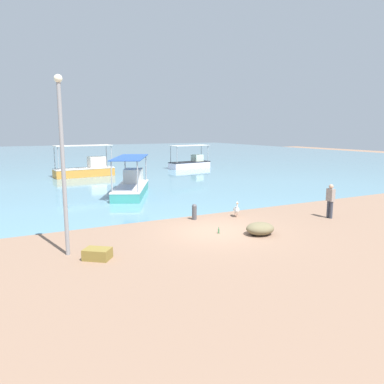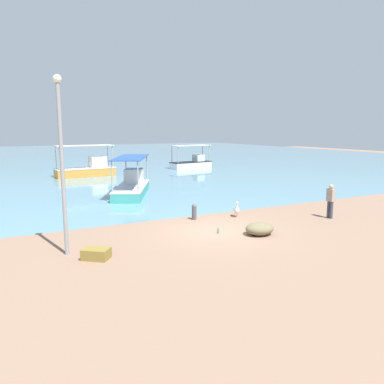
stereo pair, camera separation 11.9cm
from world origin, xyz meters
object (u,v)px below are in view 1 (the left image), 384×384
at_px(mooring_bollard, 194,211).
at_px(fisherman_standing, 330,200).
at_px(fishing_boat_near_right, 191,163).
at_px(pelican, 236,209).
at_px(cargo_crate, 97,254).
at_px(glass_bottle, 219,231).
at_px(fishing_boat_far_left, 131,185).
at_px(fishing_boat_near_left, 86,169).
at_px(net_pile, 260,229).
at_px(lamp_post, 63,157).

bearing_deg(mooring_bollard, fisherman_standing, -24.42).
bearing_deg(fishing_boat_near_right, pelican, -111.53).
relative_size(fishing_boat_near_right, cargo_crate, 5.75).
bearing_deg(glass_bottle, fishing_boat_far_left, 91.19).
distance_m(fishing_boat_near_left, mooring_bollard, 19.59).
relative_size(fisherman_standing, net_pile, 1.38).
relative_size(fisherman_standing, cargo_crate, 1.93).
height_order(fishing_boat_far_left, mooring_bollard, fishing_boat_far_left).
distance_m(mooring_bollard, fisherman_standing, 6.73).
height_order(net_pile, glass_bottle, net_pile).
height_order(fishing_boat_near_right, glass_bottle, fishing_boat_near_right).
distance_m(fishing_boat_near_left, pelican, 20.26).
relative_size(fishing_boat_far_left, fisherman_standing, 3.69).
xyz_separation_m(fishing_boat_near_right, net_pile, (-9.67, -25.30, -0.35)).
bearing_deg(net_pile, fishing_boat_far_left, 98.00).
distance_m(fishing_boat_far_left, net_pile, 11.99).
relative_size(fisherman_standing, glass_bottle, 6.26).
distance_m(fishing_boat_near_right, mooring_bollard, 24.30).
xyz_separation_m(cargo_crate, glass_bottle, (5.31, 0.84, -0.08)).
height_order(fisherman_standing, cargo_crate, fisherman_standing).
distance_m(fishing_boat_near_right, fisherman_standing, 24.96).
xyz_separation_m(fishing_boat_near_right, mooring_bollard, (-10.89, -21.72, -0.19)).
xyz_separation_m(lamp_post, mooring_bollard, (6.34, 2.54, -3.00)).
height_order(mooring_bollard, net_pile, mooring_bollard).
bearing_deg(fishing_boat_near_left, glass_bottle, -87.73).
bearing_deg(fisherman_standing, net_pile, -170.64).
bearing_deg(net_pile, cargo_crate, 179.09).
bearing_deg(fisherman_standing, pelican, 149.47).
distance_m(fisherman_standing, net_pile, 5.00).
xyz_separation_m(lamp_post, net_pile, (7.56, -1.04, -3.16)).
height_order(fishing_boat_near_left, fishing_boat_far_left, fishing_boat_near_left).
xyz_separation_m(fisherman_standing, cargo_crate, (-11.64, -0.70, -0.72)).
relative_size(fishing_boat_near_right, pelican, 6.29).
xyz_separation_m(fishing_boat_near_left, mooring_bollard, (1.10, -19.56, -0.29)).
height_order(fishing_boat_near_left, pelican, fishing_boat_near_left).
bearing_deg(mooring_bollard, glass_bottle, -94.74).
xyz_separation_m(fishing_boat_near_left, fishing_boat_near_right, (11.99, 2.16, -0.10)).
relative_size(cargo_crate, glass_bottle, 3.24).
bearing_deg(lamp_post, mooring_bollard, 21.85).
bearing_deg(fisherman_standing, cargo_crate, -176.56).
bearing_deg(mooring_bollard, pelican, -11.51).
xyz_separation_m(net_pile, glass_bottle, (-1.44, 0.94, -0.15)).
relative_size(pelican, mooring_bollard, 1.03).
bearing_deg(fishing_boat_near_right, fishing_boat_near_left, -169.79).
xyz_separation_m(fishing_boat_far_left, pelican, (2.59, -8.72, -0.24)).
bearing_deg(fishing_boat_far_left, mooring_bollard, -86.93).
xyz_separation_m(fishing_boat_far_left, cargo_crate, (-5.08, -11.76, -0.43)).
bearing_deg(fishing_boat_far_left, cargo_crate, -113.37).
distance_m(fishing_boat_near_left, lamp_post, 22.88).
height_order(fishing_boat_far_left, lamp_post, lamp_post).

